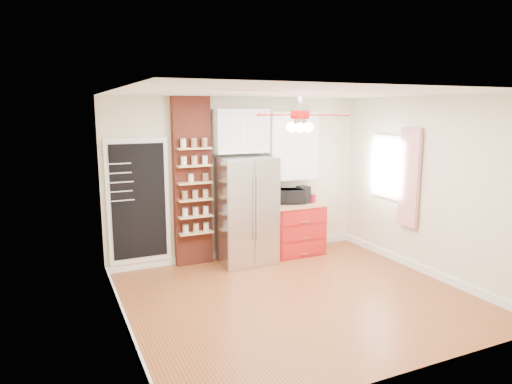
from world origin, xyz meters
name	(u,v)px	position (x,y,z in m)	size (l,w,h in m)	color
floor	(297,297)	(0.00, 0.00, 0.00)	(4.50, 4.50, 0.00)	#9A4F27
ceiling	(300,93)	(0.00, 0.00, 2.70)	(4.50, 4.50, 0.00)	white
wall_back	(239,178)	(0.00, 2.00, 1.35)	(4.50, 0.02, 2.70)	beige
wall_front	(409,238)	(0.00, -2.00, 1.35)	(4.50, 0.02, 2.70)	beige
wall_left	(120,216)	(-2.25, 0.00, 1.35)	(0.02, 4.00, 2.70)	beige
wall_right	(429,187)	(2.25, 0.00, 1.35)	(0.02, 4.00, 2.70)	beige
chalkboard	(139,201)	(-1.70, 1.96, 1.10)	(0.95, 0.05, 1.95)	white
brick_pillar	(192,182)	(-0.85, 1.92, 1.35)	(0.60, 0.16, 2.70)	maroon
fridge	(246,210)	(-0.05, 1.63, 0.88)	(0.90, 0.70, 1.75)	silver
upper_glass_cabinet	(240,131)	(-0.05, 1.82, 2.15)	(0.90, 0.35, 0.70)	white
red_cabinet	(296,228)	(0.92, 1.68, 0.45)	(0.94, 0.64, 0.90)	#AC1615
upper_shelf_unit	(292,146)	(0.92, 1.85, 1.88)	(0.90, 0.30, 1.15)	white
window	(388,167)	(2.23, 0.90, 1.55)	(0.04, 0.75, 1.05)	white
curtain	(409,178)	(2.18, 0.35, 1.45)	(0.06, 0.40, 1.55)	red
ceiling_fan	(300,115)	(0.00, 0.00, 2.42)	(1.40, 1.40, 0.44)	silver
toaster_oven	(291,196)	(0.84, 1.71, 1.03)	(0.45, 0.31, 0.25)	black
coffee_maker	(303,194)	(1.05, 1.66, 1.05)	(0.18, 0.20, 0.29)	black
canister_left	(313,199)	(1.21, 1.59, 0.97)	(0.10, 0.10, 0.15)	#A5092A
canister_right	(311,197)	(1.25, 1.71, 0.98)	(0.09, 0.09, 0.15)	red
pantry_jar_oats	(191,178)	(-0.91, 1.81, 1.43)	(0.09, 0.09, 0.12)	beige
pantry_jar_beans	(205,178)	(-0.67, 1.80, 1.43)	(0.10, 0.10, 0.12)	#8D5E47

